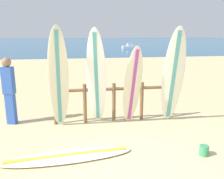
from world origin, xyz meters
name	(u,v)px	position (x,y,z in m)	size (l,w,h in m)	color
ground_plane	(126,173)	(0.00, 0.00, 0.00)	(120.00, 120.00, 0.00)	#CCB784
ocean_water	(76,42)	(0.00, 58.00, 0.00)	(120.00, 80.00, 0.01)	#1E5984
surfboard_rack	(114,98)	(0.21, 2.41, 0.62)	(3.11, 0.09, 1.02)	brown
surfboard_leaning_far_left	(58,80)	(-1.15, 2.03, 1.23)	(0.53, 0.74, 2.46)	beige
surfboard_leaning_left	(96,79)	(-0.27, 2.07, 1.20)	(0.60, 0.93, 2.41)	white
surfboard_leaning_center_left	(133,86)	(0.62, 2.09, 1.00)	(0.54, 0.61, 2.00)	beige
surfboard_leaning_center	(173,77)	(1.62, 1.99, 1.22)	(0.61, 0.72, 2.44)	white
surfboard_lying_on_sand	(68,156)	(-0.96, 0.65, 0.04)	(2.48, 0.72, 0.08)	white
beachgoer_standing	(9,88)	(-2.40, 2.63, 0.93)	(0.31, 0.24, 1.70)	#3359B2
small_boat_offshore	(130,47)	(7.34, 30.35, 0.26)	(2.29, 0.93, 0.71)	silver
sand_bucket	(204,150)	(1.60, 0.34, 0.10)	(0.18, 0.18, 0.20)	#388C59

